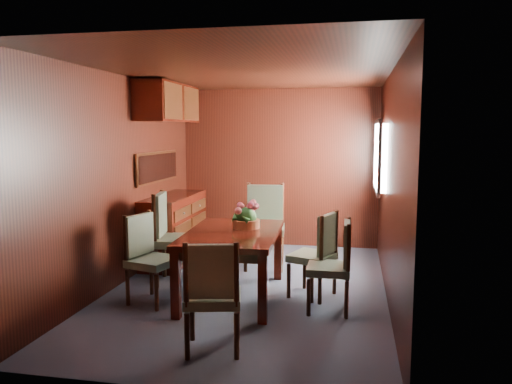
% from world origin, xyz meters
% --- Properties ---
extents(ground, '(4.50, 4.50, 0.00)m').
position_xyz_m(ground, '(0.00, 0.00, 0.00)').
color(ground, '#3E4354').
rests_on(ground, ground).
extents(room_shell, '(3.06, 4.52, 2.41)m').
position_xyz_m(room_shell, '(-0.10, 0.33, 1.63)').
color(room_shell, black).
rests_on(room_shell, ground).
extents(sideboard, '(0.48, 1.40, 0.90)m').
position_xyz_m(sideboard, '(-1.25, 1.00, 0.45)').
color(sideboard, '#340C06').
rests_on(sideboard, ground).
extents(dining_table, '(1.02, 1.56, 0.71)m').
position_xyz_m(dining_table, '(-0.12, -0.28, 0.61)').
color(dining_table, '#340C06').
rests_on(dining_table, ground).
extents(chair_left_near, '(0.52, 0.54, 0.93)m').
position_xyz_m(chair_left_near, '(-0.94, -0.60, 0.51)').
color(chair_left_near, black).
rests_on(chair_left_near, ground).
extents(chair_left_far, '(0.57, 0.59, 1.07)m').
position_xyz_m(chair_left_far, '(-0.95, 0.07, 0.59)').
color(chair_left_far, black).
rests_on(chair_left_far, ground).
extents(chair_right_near, '(0.42, 0.43, 0.91)m').
position_xyz_m(chair_right_near, '(0.98, -0.50, 0.50)').
color(chair_right_near, black).
rests_on(chair_right_near, ground).
extents(chair_right_far, '(0.55, 0.56, 0.92)m').
position_xyz_m(chair_right_far, '(0.78, -0.12, 0.51)').
color(chair_right_far, black).
rests_on(chair_right_far, ground).
extents(chair_head, '(0.52, 0.51, 0.93)m').
position_xyz_m(chair_head, '(0.05, -1.65, 0.52)').
color(chair_head, black).
rests_on(chair_head, ground).
extents(chair_foot, '(0.57, 0.55, 1.08)m').
position_xyz_m(chair_foot, '(-0.00, 0.99, 0.60)').
color(chair_foot, black).
rests_on(chair_foot, ground).
extents(flower_centerpiece, '(0.32, 0.32, 0.32)m').
position_xyz_m(flower_centerpiece, '(-0.02, -0.07, 0.87)').
color(flower_centerpiece, '#BA6338').
rests_on(flower_centerpiece, dining_table).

